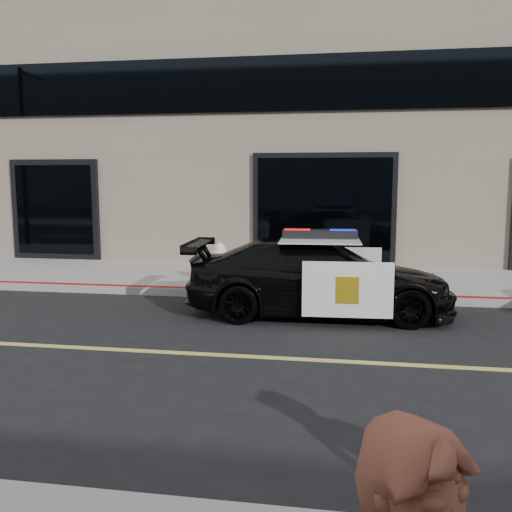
# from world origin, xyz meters

# --- Properties ---
(ground) EXTENTS (120.00, 120.00, 0.00)m
(ground) POSITION_xyz_m (0.00, 0.00, 0.00)
(ground) COLOR black
(ground) RESTS_ON ground
(sidewalk_n) EXTENTS (60.00, 3.50, 0.15)m
(sidewalk_n) POSITION_xyz_m (0.00, 5.25, 0.07)
(sidewalk_n) COLOR gray
(sidewalk_n) RESTS_ON ground
(building_n) EXTENTS (60.00, 7.00, 12.00)m
(building_n) POSITION_xyz_m (0.00, 10.50, 6.00)
(building_n) COLOR #756856
(building_n) RESTS_ON ground
(police_car) EXTENTS (2.27, 4.57, 1.43)m
(police_car) POSITION_xyz_m (-0.83, 2.42, 0.64)
(police_car) COLOR black
(police_car) RESTS_ON ground
(fire_hydrant) EXTENTS (0.38, 0.53, 0.85)m
(fire_hydrant) POSITION_xyz_m (-2.89, 4.00, 0.55)
(fire_hydrant) COLOR white
(fire_hydrant) RESTS_ON sidewalk_n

